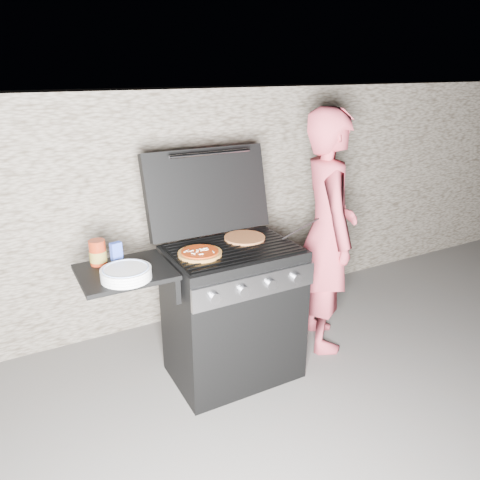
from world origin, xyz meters
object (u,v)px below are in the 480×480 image
gas_grill (198,322)px  pizza_topped (200,253)px  sauce_jar (98,252)px  person (327,233)px

gas_grill → pizza_topped: size_ratio=5.15×
gas_grill → pizza_topped: bearing=-36.0°
sauce_jar → person: (1.55, -0.10, -0.12)m
sauce_jar → person: size_ratio=0.08×
pizza_topped → sauce_jar: sauce_jar is taller
sauce_jar → person: person is taller
pizza_topped → person: size_ratio=0.15×
person → pizza_topped: bearing=115.8°
pizza_topped → person: (1.00, 0.07, -0.07)m
gas_grill → pizza_topped: (0.02, -0.02, 0.47)m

